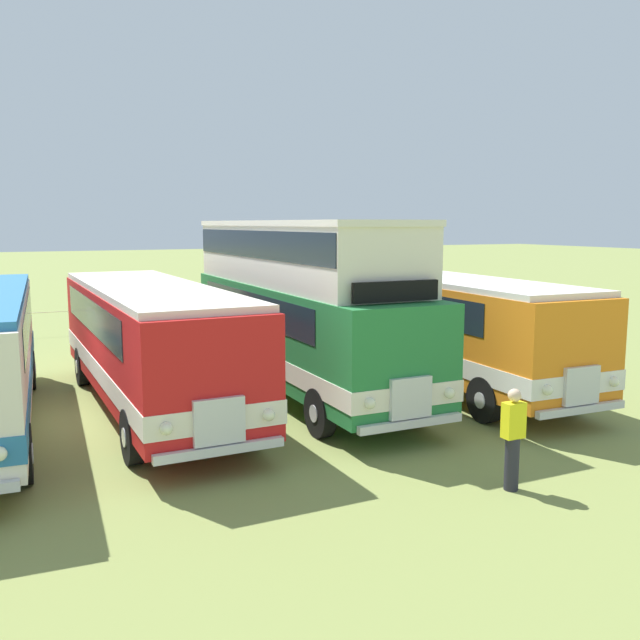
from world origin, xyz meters
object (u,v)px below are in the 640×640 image
(bus_sixth_in_row, at_px, (438,320))
(marshal_person, at_px, (513,438))
(bus_fifth_in_row, at_px, (300,299))
(bus_fourth_in_row, at_px, (149,337))

(bus_sixth_in_row, relative_size, marshal_person, 6.20)
(bus_fifth_in_row, bearing_deg, bus_sixth_in_row, -8.39)
(bus_sixth_in_row, bearing_deg, marshal_person, -115.25)
(bus_sixth_in_row, bearing_deg, bus_fifth_in_row, 171.61)
(bus_sixth_in_row, height_order, marshal_person, bus_sixth_in_row)
(bus_fourth_in_row, distance_m, bus_sixth_in_row, 7.79)
(bus_fourth_in_row, xyz_separation_m, marshal_person, (4.48, -7.56, -0.87))
(bus_fourth_in_row, relative_size, bus_fifth_in_row, 1.01)
(bus_fourth_in_row, bearing_deg, marshal_person, -59.37)
(bus_fifth_in_row, bearing_deg, marshal_person, -85.52)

